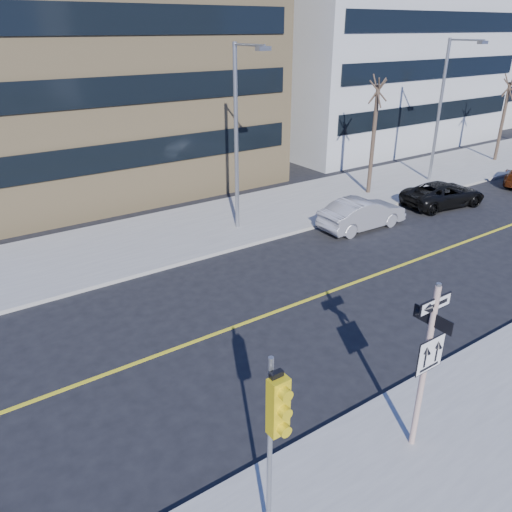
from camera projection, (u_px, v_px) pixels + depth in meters
ground at (335, 388)px, 13.20m from camera, size 120.00×120.00×0.00m
far_sidewalk at (416, 177)px, 31.43m from camera, size 66.00×6.00×0.15m
road_centerline at (472, 239)px, 22.38m from camera, size 40.00×0.14×0.01m
sign_pole at (426, 360)px, 10.30m from camera, size 0.92×0.92×4.06m
traffic_signal at (276, 421)px, 7.88m from camera, size 0.32×0.45×4.00m
parked_car_b at (362, 214)px, 23.36m from camera, size 1.65×4.43×1.45m
parked_car_c at (444, 194)px, 26.35m from camera, size 2.82×4.89×1.28m
streetlight_a at (239, 128)px, 21.31m from camera, size 0.55×2.25×8.00m
streetlight_b at (444, 102)px, 28.54m from camera, size 0.55×2.25×8.00m
street_tree_west at (378, 93)px, 26.04m from camera, size 1.80×1.80×6.35m
street_tree_east at (509, 88)px, 33.22m from camera, size 1.80×1.80×5.75m
building_brick at (77, 21)px, 29.15m from camera, size 18.00×18.00×18.00m
building_grey_mid at (357, 43)px, 40.39m from camera, size 20.00×16.00×15.00m
building_grey_far at (478, 34)px, 53.26m from camera, size 18.00×18.00×16.00m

